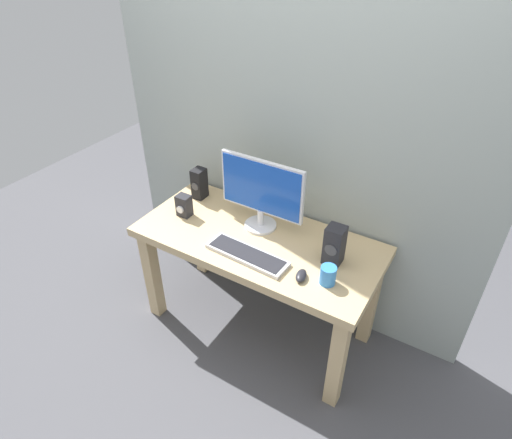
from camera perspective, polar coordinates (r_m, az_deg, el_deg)
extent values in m
plane|color=#4C4C51|center=(2.94, 0.23, -13.37)|extent=(6.00, 6.00, 0.00)
cube|color=#9EA8A3|center=(2.37, 5.06, 17.76)|extent=(2.32, 0.04, 3.00)
cube|color=tan|center=(2.47, 0.26, -2.84)|extent=(1.39, 0.64, 0.05)
cube|color=tan|center=(2.86, -13.34, -7.01)|extent=(0.07, 0.07, 0.66)
cube|color=tan|center=(2.38, 10.53, -17.72)|extent=(0.07, 0.07, 0.66)
cube|color=tan|center=(3.14, -7.17, -1.80)|extent=(0.07, 0.07, 0.66)
cube|color=tan|center=(2.71, 14.70, -10.08)|extent=(0.07, 0.07, 0.66)
cylinder|color=silver|center=(2.54, 0.59, -0.73)|extent=(0.18, 0.18, 0.02)
cylinder|color=silver|center=(2.50, 0.59, 0.31)|extent=(0.04, 0.04, 0.10)
cube|color=silver|center=(2.40, 0.77, 4.30)|extent=(0.51, 0.02, 0.32)
cube|color=blue|center=(2.39, 0.60, 4.16)|extent=(0.48, 0.01, 0.30)
cube|color=silver|center=(2.32, -1.18, -4.62)|extent=(0.47, 0.16, 0.02)
cube|color=#232328|center=(2.31, -1.18, -4.39)|extent=(0.43, 0.13, 0.00)
ellipsoid|color=#232328|center=(2.20, 5.90, -7.29)|extent=(0.07, 0.11, 0.03)
cube|color=#232328|center=(2.26, 10.18, -3.29)|extent=(0.09, 0.09, 0.22)
cylinder|color=#3F3F44|center=(2.23, 9.69, -3.96)|extent=(0.06, 0.00, 0.06)
cube|color=black|center=(2.77, -7.38, 4.68)|extent=(0.07, 0.09, 0.20)
cylinder|color=#3F3F44|center=(2.74, -7.96, 4.25)|extent=(0.05, 0.00, 0.05)
cube|color=#232328|center=(2.63, -9.35, 1.80)|extent=(0.08, 0.07, 0.14)
cylinder|color=silver|center=(2.61, -9.87, 1.27)|extent=(0.04, 0.01, 0.04)
cylinder|color=#337FD8|center=(2.17, 9.36, -7.17)|extent=(0.08, 0.08, 0.10)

